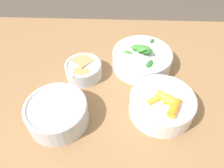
{
  "coord_description": "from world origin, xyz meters",
  "views": [
    {
      "loc": [
        -0.01,
        0.39,
        1.25
      ],
      "look_at": [
        0.0,
        -0.04,
        0.78
      ],
      "focal_mm": 35.0,
      "sensor_mm": 36.0,
      "label": 1
    }
  ],
  "objects_px": {
    "bowl_carrots": "(162,104)",
    "bowl_beans_hotdog": "(57,113)",
    "bowl_greens": "(142,58)",
    "bowl_cookies": "(83,69)"
  },
  "relations": [
    {
      "from": "bowl_beans_hotdog",
      "to": "bowl_cookies",
      "type": "xyz_separation_m",
      "value": [
        -0.04,
        -0.17,
        -0.0
      ]
    },
    {
      "from": "bowl_greens",
      "to": "bowl_carrots",
      "type": "bearing_deg",
      "value": 103.2
    },
    {
      "from": "bowl_cookies",
      "to": "bowl_carrots",
      "type": "bearing_deg",
      "value": 149.6
    },
    {
      "from": "bowl_carrots",
      "to": "bowl_beans_hotdog",
      "type": "bearing_deg",
      "value": 8.14
    },
    {
      "from": "bowl_beans_hotdog",
      "to": "bowl_carrots",
      "type": "bearing_deg",
      "value": -171.86
    },
    {
      "from": "bowl_beans_hotdog",
      "to": "bowl_cookies",
      "type": "height_order",
      "value": "bowl_beans_hotdog"
    },
    {
      "from": "bowl_greens",
      "to": "bowl_cookies",
      "type": "xyz_separation_m",
      "value": [
        0.19,
        0.05,
        -0.0
      ]
    },
    {
      "from": "bowl_carrots",
      "to": "bowl_greens",
      "type": "xyz_separation_m",
      "value": [
        0.04,
        -0.19,
        -0.0
      ]
    },
    {
      "from": "bowl_carrots",
      "to": "bowl_beans_hotdog",
      "type": "relative_size",
      "value": 1.08
    },
    {
      "from": "bowl_carrots",
      "to": "bowl_greens",
      "type": "relative_size",
      "value": 0.9
    }
  ]
}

